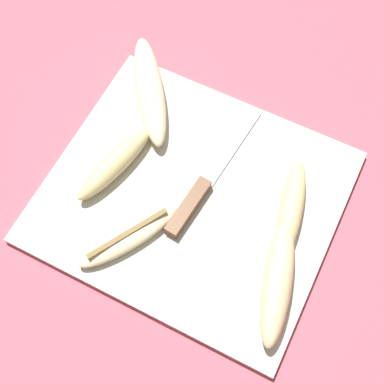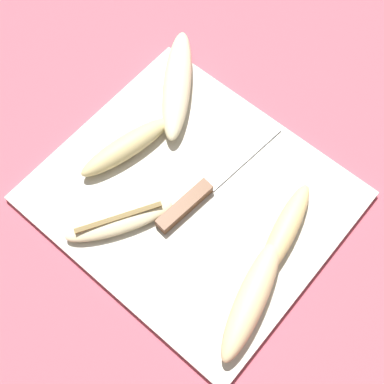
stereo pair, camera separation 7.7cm
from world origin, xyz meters
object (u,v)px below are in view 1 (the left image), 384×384
object	(u,v)px
banana_spotted_left	(116,162)
banana_golden_short	(291,208)
banana_pale_long	(150,90)
banana_cream_curved	(128,236)
knife	(198,193)
banana_ripe_center	(277,281)

from	to	relation	value
banana_spotted_left	banana_golden_short	bearing A→B (deg)	10.31
banana_pale_long	banana_golden_short	bearing A→B (deg)	-17.45
banana_cream_curved	banana_golden_short	world-z (taller)	banana_golden_short
knife	banana_cream_curved	bearing A→B (deg)	-113.55
knife	banana_cream_curved	xyz separation A→B (m)	(-0.06, -0.10, 0.00)
banana_pale_long	banana_cream_curved	bearing A→B (deg)	-68.73
banana_cream_curved	banana_spotted_left	xyz separation A→B (m)	(-0.07, 0.09, 0.00)
banana_spotted_left	banana_pale_long	distance (m)	0.13
banana_spotted_left	banana_pale_long	xyz separation A→B (m)	(-0.02, 0.13, 0.00)
knife	banana_golden_short	world-z (taller)	banana_golden_short
banana_cream_curved	banana_pale_long	distance (m)	0.24
banana_spotted_left	banana_golden_short	size ratio (longest dim) A/B	1.02
banana_ripe_center	banana_cream_curved	bearing A→B (deg)	-171.41
banana_ripe_center	banana_golden_short	xyz separation A→B (m)	(-0.02, 0.11, -0.00)
knife	banana_spotted_left	distance (m)	0.13
banana_pale_long	banana_golden_short	world-z (taller)	banana_pale_long
banana_spotted_left	banana_golden_short	distance (m)	0.26
banana_ripe_center	banana_pale_long	bearing A→B (deg)	147.14
banana_cream_curved	banana_golden_short	xyz separation A→B (m)	(0.19, 0.14, 0.01)
banana_spotted_left	banana_ripe_center	world-z (taller)	banana_ripe_center
banana_pale_long	banana_golden_short	size ratio (longest dim) A/B	1.21
banana_spotted_left	knife	bearing A→B (deg)	5.75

